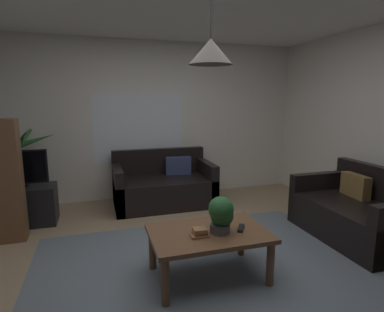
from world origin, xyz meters
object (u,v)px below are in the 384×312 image
(couch_right_side, at_px, (357,215))
(book_on_table_2, at_px, (200,230))
(couch_under_window, at_px, (164,187))
(tv_stand, at_px, (19,206))
(potted_palm_corner, at_px, (18,169))
(potted_plant_on_table, at_px, (221,214))
(coffee_table, at_px, (209,238))
(remote_on_table_0, at_px, (241,228))
(book_on_table_0, at_px, (199,236))
(pendant_lamp, at_px, (211,51))
(book_on_table_1, at_px, (200,233))
(tv, at_px, (15,169))

(couch_right_side, height_order, book_on_table_2, couch_right_side)
(couch_under_window, bearing_deg, book_on_table_2, -93.67)
(tv_stand, height_order, potted_palm_corner, potted_palm_corner)
(potted_plant_on_table, relative_size, tv_stand, 0.38)
(coffee_table, height_order, tv_stand, tv_stand)
(tv_stand, bearing_deg, remote_on_table_0, -40.53)
(book_on_table_0, height_order, book_on_table_2, book_on_table_2)
(coffee_table, bearing_deg, remote_on_table_0, -8.50)
(tv_stand, bearing_deg, couch_right_side, -22.16)
(pendant_lamp, bearing_deg, book_on_table_2, -147.06)
(tv_stand, bearing_deg, book_on_table_2, -46.70)
(book_on_table_1, relative_size, potted_plant_on_table, 0.36)
(potted_palm_corner, bearing_deg, pendant_lamp, -49.75)
(couch_under_window, distance_m, book_on_table_2, 2.20)
(book_on_table_0, relative_size, tv, 0.19)
(potted_palm_corner, bearing_deg, book_on_table_0, -52.38)
(remote_on_table_0, relative_size, tv, 0.21)
(couch_right_side, height_order, coffee_table, couch_right_side)
(book_on_table_0, xyz_separation_m, potted_palm_corner, (-1.89, 2.46, 0.18))
(book_on_table_0, xyz_separation_m, remote_on_table_0, (0.41, 0.04, 0.00))
(potted_plant_on_table, bearing_deg, coffee_table, 148.78)
(couch_under_window, bearing_deg, pendant_lamp, -90.80)
(book_on_table_1, bearing_deg, book_on_table_0, -128.33)
(book_on_table_1, bearing_deg, coffee_table, 32.45)
(book_on_table_1, xyz_separation_m, potted_plant_on_table, (0.20, 0.01, 0.14))
(pendant_lamp, bearing_deg, couch_under_window, 89.20)
(book_on_table_1, bearing_deg, book_on_table_2, -103.84)
(tv_stand, bearing_deg, potted_plant_on_table, -43.43)
(pendant_lamp, bearing_deg, potted_palm_corner, 130.25)
(coffee_table, height_order, remote_on_table_0, remote_on_table_0)
(couch_right_side, relative_size, potted_palm_corner, 1.03)
(couch_under_window, height_order, remote_on_table_0, couch_under_window)
(potted_palm_corner, bearing_deg, tv_stand, -80.40)
(coffee_table, distance_m, tv_stand, 2.67)
(tv_stand, bearing_deg, tv, -90.00)
(book_on_table_1, height_order, pendant_lamp, pendant_lamp)
(book_on_table_2, height_order, pendant_lamp, pendant_lamp)
(remote_on_table_0, height_order, potted_palm_corner, potted_palm_corner)
(book_on_table_0, relative_size, book_on_table_2, 1.32)
(book_on_table_0, height_order, potted_plant_on_table, potted_plant_on_table)
(couch_under_window, distance_m, remote_on_table_0, 2.18)
(couch_under_window, xyz_separation_m, tv_stand, (-1.95, -0.26, -0.02))
(book_on_table_1, xyz_separation_m, pendant_lamp, (0.11, 0.07, 1.52))
(couch_under_window, relative_size, book_on_table_0, 9.98)
(couch_under_window, xyz_separation_m, potted_plant_on_table, (0.06, -2.17, 0.34))
(pendant_lamp, bearing_deg, book_on_table_0, -145.82)
(book_on_table_0, bearing_deg, potted_plant_on_table, 6.44)
(couch_right_side, height_order, potted_palm_corner, potted_palm_corner)
(couch_right_side, distance_m, book_on_table_2, 2.10)
(remote_on_table_0, relative_size, potted_plant_on_table, 0.47)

